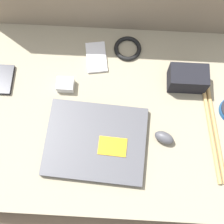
# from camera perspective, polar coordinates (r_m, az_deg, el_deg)

# --- Properties ---
(ground_plane) EXTENTS (8.00, 8.00, 0.00)m
(ground_plane) POSITION_cam_1_polar(r_m,az_deg,el_deg) (1.17, -0.00, -2.28)
(ground_plane) COLOR #7A6651
(couch_seat) EXTENTS (0.97, 0.67, 0.13)m
(couch_seat) POSITION_cam_1_polar(r_m,az_deg,el_deg) (1.11, -0.00, -1.37)
(couch_seat) COLOR gray
(couch_seat) RESTS_ON ground_plane
(laptop) EXTENTS (0.34, 0.27, 0.03)m
(laptop) POSITION_cam_1_polar(r_m,az_deg,el_deg) (1.02, -2.98, -5.42)
(laptop) COLOR #47474C
(laptop) RESTS_ON couch_seat
(computer_mouse) EXTENTS (0.07, 0.06, 0.04)m
(computer_mouse) POSITION_cam_1_polar(r_m,az_deg,el_deg) (1.02, 9.52, -4.64)
(computer_mouse) COLOR #4C4C51
(computer_mouse) RESTS_ON couch_seat
(phone_silver) EXTENTS (0.09, 0.13, 0.01)m
(phone_silver) POSITION_cam_1_polar(r_m,az_deg,el_deg) (1.13, -2.89, 9.97)
(phone_silver) COLOR silver
(phone_silver) RESTS_ON couch_seat
(phone_black) EXTENTS (0.06, 0.11, 0.01)m
(phone_black) POSITION_cam_1_polar(r_m,az_deg,el_deg) (1.16, -19.25, 5.63)
(phone_black) COLOR black
(phone_black) RESTS_ON couch_seat
(camera_pouch) EXTENTS (0.13, 0.08, 0.08)m
(camera_pouch) POSITION_cam_1_polar(r_m,az_deg,el_deg) (1.09, 13.65, 5.98)
(camera_pouch) COLOR black
(camera_pouch) RESTS_ON couch_seat
(charger_brick) EXTENTS (0.06, 0.05, 0.03)m
(charger_brick) POSITION_cam_1_polar(r_m,az_deg,el_deg) (1.08, -8.52, 4.95)
(charger_brick) COLOR silver
(charger_brick) RESTS_ON couch_seat
(cable_coil) EXTENTS (0.10, 0.10, 0.01)m
(cable_coil) POSITION_cam_1_polar(r_m,az_deg,el_deg) (1.15, 2.88, 11.53)
(cable_coil) COLOR black
(cable_coil) RESTS_ON couch_seat
(drumstick_pair) EXTENTS (0.08, 0.39, 0.01)m
(drumstick_pair) POSITION_cam_1_polar(r_m,az_deg,el_deg) (1.09, 17.84, -2.20)
(drumstick_pair) COLOR tan
(drumstick_pair) RESTS_ON couch_seat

